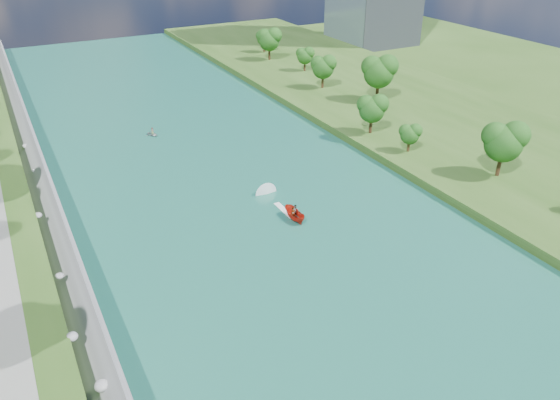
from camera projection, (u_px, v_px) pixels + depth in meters
ground at (289, 255)px, 69.93m from camera, size 260.00×260.00×0.00m
river_water at (227, 191)px, 85.42m from camera, size 55.00×240.00×0.10m
berm_east at (463, 132)px, 105.51m from camera, size 44.00×240.00×1.50m
riprap_bank at (52, 223)px, 73.41m from camera, size 4.23×236.00×4.37m
trees_east at (378, 91)px, 110.61m from camera, size 19.00×136.06×11.71m
motorboat at (290, 211)px, 78.26m from camera, size 3.60×19.03×2.21m
raft at (153, 134)px, 105.64m from camera, size 2.80×3.19×1.60m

